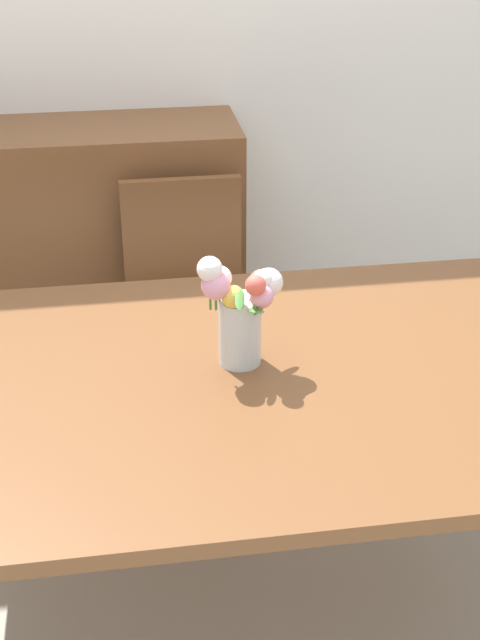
% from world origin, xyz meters
% --- Properties ---
extents(ground_plane, '(12.00, 12.00, 0.00)m').
position_xyz_m(ground_plane, '(0.00, 0.00, 0.00)').
color(ground_plane, '#B7AD99').
extents(dining_table, '(1.79, 1.14, 0.74)m').
position_xyz_m(dining_table, '(0.00, 0.00, 0.67)').
color(dining_table, brown).
rests_on(dining_table, ground_plane).
extents(chair_far, '(0.42, 0.42, 0.90)m').
position_xyz_m(chair_far, '(-0.09, 0.91, 0.52)').
color(chair_far, brown).
rests_on(chair_far, ground_plane).
extents(dresser, '(1.40, 0.47, 1.00)m').
position_xyz_m(dresser, '(-0.54, 1.33, 0.50)').
color(dresser, brown).
rests_on(dresser, ground_plane).
extents(flower_vase, '(0.21, 0.17, 0.31)m').
position_xyz_m(flower_vase, '(-0.02, 0.05, 0.90)').
color(flower_vase, silver).
rests_on(flower_vase, dining_table).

